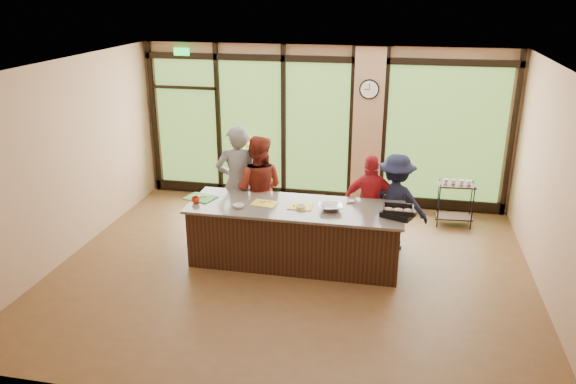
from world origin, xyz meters
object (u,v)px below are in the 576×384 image
at_px(island_base, 295,236).
at_px(cook_left, 238,183).
at_px(flower_stand, 250,182).
at_px(bar_cart, 456,198).
at_px(roasting_pan, 398,214).
at_px(cook_right, 395,203).

distance_m(island_base, cook_left, 1.40).
bearing_deg(island_base, flower_stand, 119.60).
xyz_separation_m(flower_stand, bar_cart, (3.87, -0.49, 0.13)).
height_order(island_base, bar_cart, island_base).
distance_m(island_base, roasting_pan, 1.59).
relative_size(cook_left, roasting_pan, 4.54).
distance_m(cook_left, bar_cart, 3.82).
bearing_deg(island_base, cook_right, 27.85).
height_order(cook_left, bar_cart, cook_left).
bearing_deg(cook_right, bar_cart, -122.82).
xyz_separation_m(island_base, roasting_pan, (1.50, -0.10, 0.52)).
bearing_deg(cook_left, bar_cart, 175.46).
height_order(cook_right, flower_stand, cook_right).
distance_m(cook_left, roasting_pan, 2.71).
xyz_separation_m(cook_left, roasting_pan, (2.59, -0.80, -0.01)).
xyz_separation_m(island_base, bar_cart, (2.48, 1.96, 0.07)).
bearing_deg(roasting_pan, island_base, -161.31).
relative_size(roasting_pan, bar_cart, 0.50).
relative_size(cook_right, bar_cart, 1.87).
relative_size(island_base, cook_right, 1.96).
distance_m(cook_right, flower_stand, 3.33).
height_order(cook_right, roasting_pan, cook_right).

